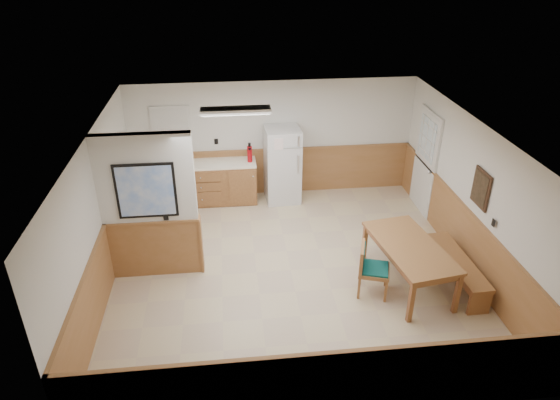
{
  "coord_description": "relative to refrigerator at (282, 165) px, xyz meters",
  "views": [
    {
      "loc": [
        -0.96,
        -6.92,
        5.07
      ],
      "look_at": [
        -0.14,
        0.4,
        1.16
      ],
      "focal_mm": 32.0,
      "sensor_mm": 36.0,
      "label": 1
    }
  ],
  "objects": [
    {
      "name": "fire_extinguisher",
      "position": [
        -0.68,
        0.03,
        0.28
      ],
      "size": [
        0.11,
        0.11,
        0.41
      ],
      "rotation": [
        0.0,
        0.0,
        -0.03
      ],
      "color": "#A90910",
      "rests_on": "kitchen_counter"
    },
    {
      "name": "partition_wall",
      "position": [
        -2.41,
        -2.43,
        0.43
      ],
      "size": [
        1.5,
        0.2,
        2.5
      ],
      "color": "silver",
      "rests_on": "ground"
    },
    {
      "name": "kitchen_window",
      "position": [
        -2.26,
        0.35,
        0.74
      ],
      "size": [
        0.8,
        0.04,
        1.0
      ],
      "color": "silver",
      "rests_on": "back_wall"
    },
    {
      "name": "dining_chair",
      "position": [
        0.98,
        -3.33,
        -0.31
      ],
      "size": [
        0.76,
        0.62,
        0.85
      ],
      "rotation": [
        0.0,
        0.0,
        -0.31
      ],
      "color": "olive",
      "rests_on": "ground"
    },
    {
      "name": "wainscot_back",
      "position": [
        -0.16,
        0.35,
        -0.31
      ],
      "size": [
        6.0,
        0.04,
        1.0
      ],
      "primitive_type": "cube",
      "color": "#9B673E",
      "rests_on": "ground"
    },
    {
      "name": "dining_bench",
      "position": [
        2.49,
        -3.26,
        -0.46
      ],
      "size": [
        0.41,
        1.68,
        0.45
      ],
      "rotation": [
        0.0,
        0.0,
        0.03
      ],
      "color": "olive",
      "rests_on": "ground"
    },
    {
      "name": "fluorescent_fixture",
      "position": [
        -0.96,
        -1.33,
        1.64
      ],
      "size": [
        1.2,
        0.3,
        0.09
      ],
      "color": "silver",
      "rests_on": "ceiling"
    },
    {
      "name": "left_wall",
      "position": [
        -3.16,
        -2.63,
        0.44
      ],
      "size": [
        0.02,
        6.0,
        2.5
      ],
      "primitive_type": "cube",
      "color": "silver",
      "rests_on": "ground"
    },
    {
      "name": "exterior_door",
      "position": [
        2.81,
        -0.73,
        0.25
      ],
      "size": [
        0.07,
        1.02,
        2.15
      ],
      "color": "silver",
      "rests_on": "ground"
    },
    {
      "name": "wainscot_left",
      "position": [
        -3.14,
        -2.63,
        -0.31
      ],
      "size": [
        0.04,
        6.0,
        1.0
      ],
      "primitive_type": "cube",
      "color": "#9B673E",
      "rests_on": "ground"
    },
    {
      "name": "soap_bottle",
      "position": [
        -2.31,
        0.06,
        0.19
      ],
      "size": [
        0.08,
        0.08,
        0.19
      ],
      "primitive_type": "cylinder",
      "rotation": [
        0.0,
        0.0,
        -0.43
      ],
      "color": "green",
      "rests_on": "kitchen_counter"
    },
    {
      "name": "ground",
      "position": [
        -0.16,
        -2.63,
        -0.81
      ],
      "size": [
        6.0,
        6.0,
        0.0
      ],
      "primitive_type": "plane",
      "color": "tan",
      "rests_on": "ground"
    },
    {
      "name": "wall_painting",
      "position": [
        2.81,
        -2.93,
        0.74
      ],
      "size": [
        0.04,
        0.5,
        0.6
      ],
      "color": "#372316",
      "rests_on": "right_wall"
    },
    {
      "name": "back_wall",
      "position": [
        -0.16,
        0.37,
        0.44
      ],
      "size": [
        6.0,
        0.02,
        2.5
      ],
      "primitive_type": "cube",
      "color": "silver",
      "rests_on": "ground"
    },
    {
      "name": "dining_table",
      "position": [
        1.66,
        -3.21,
        -0.15
      ],
      "size": [
        1.15,
        1.89,
        0.75
      ],
      "rotation": [
        0.0,
        0.0,
        0.16
      ],
      "color": "olive",
      "rests_on": "ground"
    },
    {
      "name": "refrigerator",
      "position": [
        0.0,
        0.0,
        0.0
      ],
      "size": [
        0.75,
        0.74,
        1.61
      ],
      "rotation": [
        0.0,
        0.0,
        0.05
      ],
      "color": "silver",
      "rests_on": "ground"
    },
    {
      "name": "wainscot_right",
      "position": [
        2.82,
        -2.63,
        -0.31
      ],
      "size": [
        0.04,
        6.0,
        1.0
      ],
      "primitive_type": "cube",
      "color": "#9B673E",
      "rests_on": "ground"
    },
    {
      "name": "kitchen_counter",
      "position": [
        -1.37,
        0.05,
        -0.34
      ],
      "size": [
        2.2,
        0.61,
        1.0
      ],
      "color": "olive",
      "rests_on": "ground"
    },
    {
      "name": "ceiling",
      "position": [
        -0.16,
        -2.63,
        1.69
      ],
      "size": [
        6.0,
        6.0,
        0.02
      ],
      "primitive_type": "cube",
      "color": "white",
      "rests_on": "back_wall"
    },
    {
      "name": "right_wall",
      "position": [
        2.84,
        -2.63,
        0.44
      ],
      "size": [
        0.02,
        6.0,
        2.5
      ],
      "primitive_type": "cube",
      "color": "silver",
      "rests_on": "ground"
    }
  ]
}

